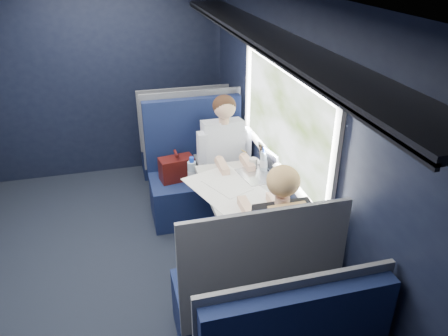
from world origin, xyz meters
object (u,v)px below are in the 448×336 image
object	(u,v)px
seat_bay_near	(197,176)
seat_row_front	(183,142)
seat_bay_far	(249,293)
table	(239,196)
cup	(253,163)
man	(226,155)
woman	(277,237)
bottle_small	(264,161)
laptop	(262,168)

from	to	relation	value
seat_bay_near	seat_row_front	xyz separation A→B (m)	(0.01, 0.92, -0.01)
seat_bay_far	seat_row_front	xyz separation A→B (m)	(0.00, 2.67, -0.00)
table	cup	xyz separation A→B (m)	(0.23, 0.32, 0.12)
table	man	size ratio (longest dim) A/B	0.76
table	seat_bay_far	xyz separation A→B (m)	(-0.18, -0.87, -0.25)
seat_row_front	seat_bay_near	bearing A→B (deg)	-90.60
table	woman	distance (m)	0.71
seat_row_front	bottle_small	bearing A→B (deg)	-72.94
man	seat_row_front	bearing A→B (deg)	102.83
table	bottle_small	size ratio (longest dim) A/B	4.13
laptop	seat_bay_far	bearing A→B (deg)	-112.99
seat_bay_far	laptop	distance (m)	1.20
seat_bay_far	man	world-z (taller)	man
seat_bay_near	cup	distance (m)	0.78
cup	woman	bearing A→B (deg)	-98.89
man	woman	distance (m)	1.41
seat_bay_far	laptop	xyz separation A→B (m)	(0.44, 1.04, 0.40)
seat_bay_near	bottle_small	world-z (taller)	seat_bay_near
woman	man	bearing A→B (deg)	90.00
seat_row_front	cup	world-z (taller)	seat_row_front
man	woman	size ratio (longest dim) A/B	1.00
table	seat_bay_near	distance (m)	0.92
table	woman	xyz separation A→B (m)	(0.07, -0.71, 0.06)
seat_bay_far	seat_row_front	bearing A→B (deg)	90.00
table	man	distance (m)	0.70
bottle_small	laptop	bearing A→B (deg)	-120.61
woman	table	bearing A→B (deg)	95.45
woman	bottle_small	size ratio (longest dim) A/B	5.46
woman	laptop	bearing A→B (deg)	77.58
seat_bay_far	woman	distance (m)	0.43
seat_bay_near	seat_bay_far	size ratio (longest dim) A/B	1.00
laptop	cup	bearing A→B (deg)	101.64
cup	bottle_small	bearing A→B (deg)	-53.34
seat_bay_near	laptop	distance (m)	0.92
seat_bay_near	laptop	world-z (taller)	seat_bay_near
table	woman	size ratio (longest dim) A/B	0.76
seat_bay_near	seat_bay_far	xyz separation A→B (m)	(0.01, -1.75, -0.01)
table	laptop	bearing A→B (deg)	33.09
seat_bay_near	woman	size ratio (longest dim) A/B	0.95
seat_bay_near	man	world-z (taller)	man
seat_row_front	woman	world-z (taller)	woman
cup	man	bearing A→B (deg)	113.32
woman	bottle_small	xyz separation A→B (m)	(0.23, 0.94, 0.12)
woman	cup	bearing A→B (deg)	81.11
seat_bay_far	woman	world-z (taller)	woman
table	laptop	xyz separation A→B (m)	(0.26, 0.17, 0.15)
man	woman	xyz separation A→B (m)	(0.00, -1.41, 0.01)
seat_bay_near	man	size ratio (longest dim) A/B	0.95
table	laptop	world-z (taller)	laptop
seat_bay_near	table	bearing A→B (deg)	-77.57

